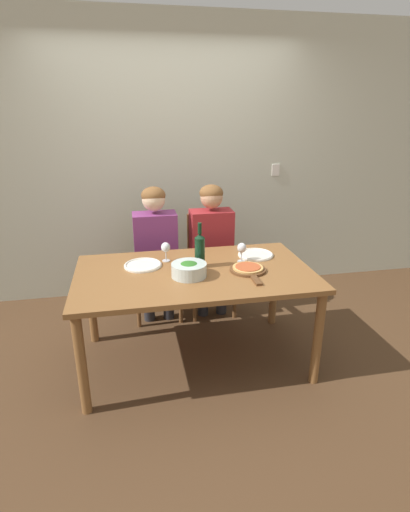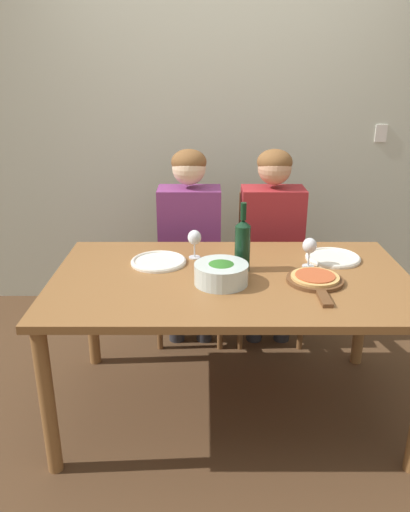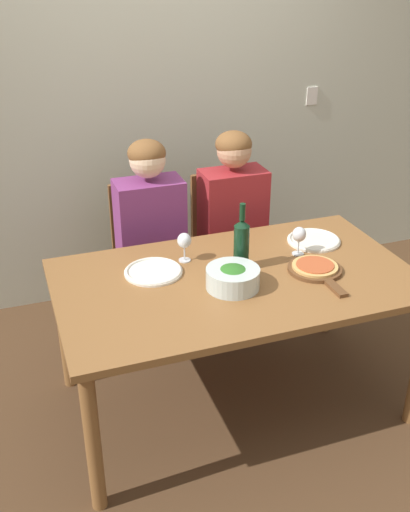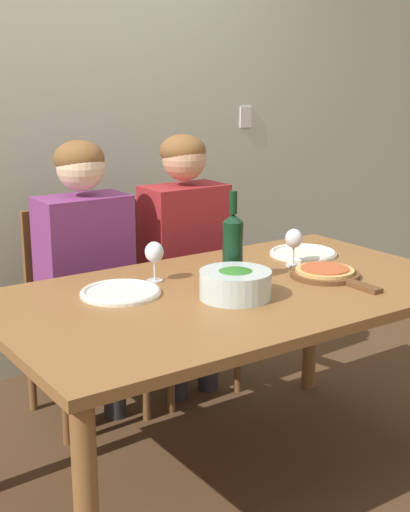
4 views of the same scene
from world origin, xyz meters
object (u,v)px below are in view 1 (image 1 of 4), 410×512
Objects in this scene: wine_bottle at (200,250)px; pizza_on_board at (248,269)px; person_woman at (156,242)px; wine_glass_right at (242,249)px; broccoli_bowl at (189,270)px; wine_glass_left at (166,248)px; chair_left at (156,263)px; person_man at (212,239)px; dinner_plate_left at (143,265)px; chair_right at (209,259)px; dinner_plate_right at (256,255)px.

wine_bottle is 0.38m from pizza_on_board.
wine_glass_right is (0.61, -0.62, 0.11)m from person_woman.
wine_glass_left is (-0.13, 0.33, 0.05)m from broccoli_bowl.
chair_left is 0.27m from person_woman.
pizza_on_board is at bearing -53.64° from person_woman.
wine_glass_left is (-0.47, -0.50, 0.11)m from person_man.
person_woman reaches higher than dinner_plate_left.
person_woman is 0.59m from dinner_plate_left.
chair_left is 1.00× the size of chair_right.
pizza_on_board is at bearing -29.66° from wine_glass_left.
wine_bottle is (0.28, -0.67, 0.14)m from person_woman.
wine_bottle is (-0.23, -0.78, 0.39)m from chair_right.
chair_left reaches higher than wine_glass_left.
chair_right is 3.29× the size of dinner_plate_right.
wine_glass_left is at bearing 167.55° from wine_glass_right.
chair_left is 0.71m from wine_glass_left.
dinner_plate_right is at bearing 35.12° from wine_glass_right.
broccoli_bowl is 0.35m from wine_glass_left.
wine_glass_left is at bearing 178.33° from dinner_plate_right.
chair_right is 0.75× the size of person_man.
broccoli_bowl is at bearing -152.60° from dinner_plate_right.
wine_glass_left is at bearing 22.05° from dinner_plate_left.
dinner_plate_right is at bearing -34.53° from person_woman.
chair_left is 3.72× the size of broccoli_bowl.
dinner_plate_right is at bearing -64.46° from person_man.
wine_glass_right is at bearing -82.23° from chair_right.
wine_bottle is at bearing 56.17° from broccoli_bowl.
broccoli_bowl is 0.49m from wine_glass_right.
wine_bottle reaches higher than chair_right.
pizza_on_board is (0.33, -0.15, -0.12)m from wine_bottle.
wine_bottle is at bearing 154.85° from pizza_on_board.
chair_right is 0.82m from wine_glass_right.
broccoli_bowl is at bearing -155.49° from wine_glass_right.
broccoli_bowl is 0.66m from dinner_plate_right.
person_woman reaches higher than wine_glass_right.
person_man is at bearing 41.51° from dinner_plate_left.
person_man is 0.64m from wine_glass_right.
chair_left is at bearing 140.16° from dinner_plate_right.
person_man is (0.51, -0.11, 0.24)m from chair_left.
person_man is 4.39× the size of dinner_plate_right.
wine_bottle is 0.21m from broccoli_bowl.
person_man is at bearing 67.69° from broccoli_bowl.
wine_glass_left is (-0.23, 0.17, -0.03)m from wine_bottle.
dinner_plate_left is 1.00× the size of dinner_plate_right.
chair_right is at bearing 52.61° from wine_glass_left.
chair_right is at bearing 97.77° from wine_glass_right.
person_woman reaches higher than chair_left.
dinner_plate_left is at bearing 161.63° from pizza_on_board.
dinner_plate_right is (0.90, 0.05, 0.00)m from dinner_plate_left.
pizza_on_board is 0.65m from wine_glass_left.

